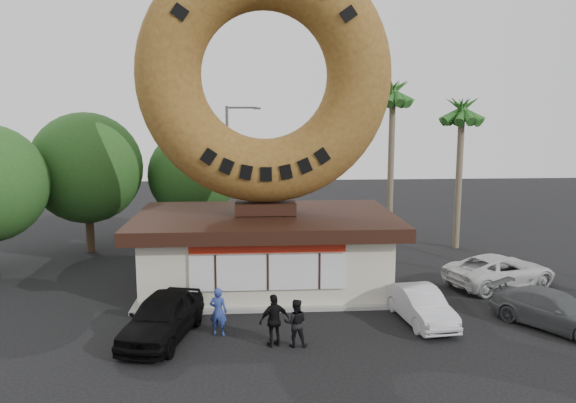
% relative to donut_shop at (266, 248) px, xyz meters
% --- Properties ---
extents(ground, '(90.00, 90.00, 0.00)m').
position_rel_donut_shop_xyz_m(ground, '(0.00, -5.98, -1.77)').
color(ground, black).
rests_on(ground, ground).
extents(donut_shop, '(11.20, 7.20, 3.80)m').
position_rel_donut_shop_xyz_m(donut_shop, '(0.00, 0.00, 0.00)').
color(donut_shop, beige).
rests_on(donut_shop, ground).
extents(giant_donut, '(10.69, 2.73, 10.69)m').
position_rel_donut_shop_xyz_m(giant_donut, '(0.00, 0.02, 7.38)').
color(giant_donut, olive).
rests_on(giant_donut, donut_shop).
extents(tree_west, '(6.00, 6.00, 7.65)m').
position_rel_donut_shop_xyz_m(tree_west, '(-9.50, 7.02, 2.87)').
color(tree_west, '#473321').
rests_on(tree_west, ground).
extents(tree_mid, '(5.20, 5.20, 6.63)m').
position_rel_donut_shop_xyz_m(tree_mid, '(-4.00, 9.02, 2.25)').
color(tree_mid, '#473321').
rests_on(tree_mid, ground).
extents(palm_near, '(2.60, 2.60, 9.75)m').
position_rel_donut_shop_xyz_m(palm_near, '(7.50, 8.02, 6.65)').
color(palm_near, '#726651').
rests_on(palm_near, ground).
extents(palm_far, '(2.60, 2.60, 8.75)m').
position_rel_donut_shop_xyz_m(palm_far, '(11.00, 6.52, 5.72)').
color(palm_far, '#726651').
rests_on(palm_far, ground).
extents(street_lamp, '(2.11, 0.20, 8.00)m').
position_rel_donut_shop_xyz_m(street_lamp, '(-1.86, 10.02, 2.72)').
color(street_lamp, '#59595E').
rests_on(street_lamp, ground).
extents(person_left, '(0.69, 0.53, 1.69)m').
position_rel_donut_shop_xyz_m(person_left, '(-1.78, -5.32, -0.92)').
color(person_left, navy).
rests_on(person_left, ground).
extents(person_center, '(0.82, 0.66, 1.61)m').
position_rel_donut_shop_xyz_m(person_center, '(0.81, -6.42, -0.96)').
color(person_center, black).
rests_on(person_center, ground).
extents(person_right, '(1.12, 0.76, 1.77)m').
position_rel_donut_shop_xyz_m(person_right, '(0.11, -6.37, -0.88)').
color(person_right, black).
rests_on(person_right, ground).
extents(car_black, '(2.82, 4.86, 1.56)m').
position_rel_donut_shop_xyz_m(car_black, '(-3.67, -5.50, -0.99)').
color(car_black, black).
rests_on(car_black, ground).
extents(car_silver, '(1.85, 4.02, 1.28)m').
position_rel_donut_shop_xyz_m(car_silver, '(5.56, -4.58, -1.13)').
color(car_silver, '#B9B9BE').
rests_on(car_silver, ground).
extents(car_grey, '(4.08, 4.72, 1.30)m').
position_rel_donut_shop_xyz_m(car_grey, '(10.16, -5.45, -1.11)').
color(car_grey, '#4F5254').
rests_on(car_grey, ground).
extents(car_white, '(5.56, 3.87, 1.41)m').
position_rel_donut_shop_xyz_m(car_white, '(10.36, -0.60, -1.06)').
color(car_white, silver).
rests_on(car_white, ground).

